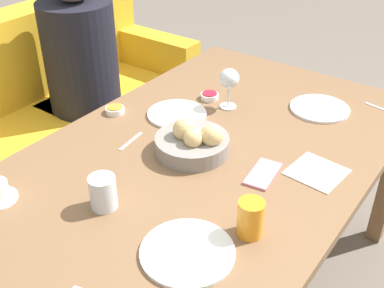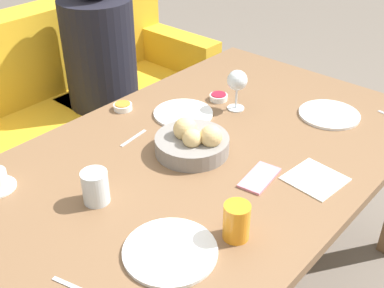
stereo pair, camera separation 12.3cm
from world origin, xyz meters
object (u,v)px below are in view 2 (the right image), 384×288
jam_bowl_berry (219,97)px  spoon_coffee (134,138)px  water_tumbler (95,187)px  cell_phone (260,178)px  plate_near_left (170,251)px  plate_far_center (183,113)px  plate_near_right (329,114)px  wine_glass (237,82)px  juice_glass (236,221)px  jam_bowl_honey (122,107)px  couch (62,121)px  napkin (315,179)px  seated_person (104,87)px  bread_basket (193,142)px

jam_bowl_berry → spoon_coffee: jam_bowl_berry is taller
water_tumbler → jam_bowl_berry: 0.72m
jam_bowl_berry → cell_phone: jam_bowl_berry is taller
plate_near_left → plate_far_center: bearing=39.5°
plate_near_right → plate_near_left: bearing=-177.6°
plate_near_left → wine_glass: bearing=24.9°
plate_near_left → cell_phone: (0.40, 0.01, -0.00)m
plate_near_right → spoon_coffee: plate_near_right is taller
juice_glass → water_tumbler: 0.41m
jam_bowl_honey → cell_phone: bearing=-91.7°
water_tumbler → jam_bowl_honey: size_ratio=1.39×
couch → plate_near_right: size_ratio=7.62×
plate_near_left → plate_far_center: size_ratio=1.08×
jam_bowl_berry → cell_phone: 0.53m
wine_glass → napkin: 0.50m
plate_far_center → water_tumbler: water_tumbler is taller
water_tumbler → jam_bowl_berry: bearing=10.3°
cell_phone → juice_glass: bearing=-158.9°
seated_person → jam_bowl_honey: (-0.36, -0.57, 0.23)m
seated_person → water_tumbler: seated_person is taller
juice_glass → water_tumbler: bearing=110.5°
napkin → cell_phone: bearing=130.0°
bread_basket → cell_phone: bread_basket is taller
seated_person → bread_basket: bearing=-112.7°
plate_near_right → jam_bowl_berry: 0.42m
bread_basket → wine_glass: 0.35m
seated_person → plate_far_center: bearing=-107.0°
plate_near_right → water_tumbler: size_ratio=2.27×
bread_basket → wine_glass: (0.33, 0.07, 0.07)m
juice_glass → wine_glass: bearing=36.9°
jam_bowl_honey → plate_near_right: bearing=-52.1°
wine_glass → cell_phone: wine_glass is taller
cell_phone → seated_person: bearing=72.6°
plate_near_left → jam_bowl_berry: jam_bowl_berry is taller
plate_near_right → plate_far_center: size_ratio=1.01×
cell_phone → napkin: bearing=-50.0°
juice_glass → cell_phone: bearing=21.1°
couch → water_tumbler: size_ratio=17.28×
plate_far_center → napkin: 0.57m
jam_bowl_honey → bread_basket: bearing=-96.4°
couch → jam_bowl_berry: (0.12, -0.95, 0.41)m
wine_glass → cell_phone: bearing=-133.8°
bread_basket → water_tumbler: 0.37m
spoon_coffee → plate_far_center: bearing=-3.9°
seated_person → juice_glass: seated_person is taller
couch → napkin: couch is taller
wine_glass → spoon_coffee: (-0.40, 0.13, -0.11)m
wine_glass → jam_bowl_berry: 0.14m
jam_bowl_berry → napkin: (-0.21, -0.54, -0.01)m
plate_near_left → plate_near_right: (0.89, 0.04, 0.00)m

